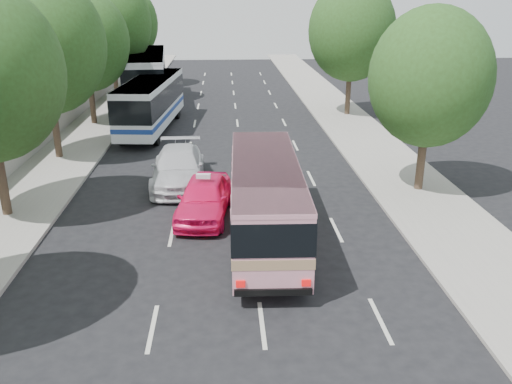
{
  "coord_description": "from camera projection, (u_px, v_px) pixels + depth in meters",
  "views": [
    {
      "loc": [
        0.1,
        -14.29,
        8.28
      ],
      "look_at": [
        1.19,
        3.91,
        1.6
      ],
      "focal_mm": 38.0,
      "sensor_mm": 36.0,
      "label": 1
    }
  ],
  "objects": [
    {
      "name": "pink_taxi",
      "position": [
        204.0,
        198.0,
        21.15
      ],
      "size": [
        2.43,
        4.87,
        1.59
      ],
      "primitive_type": "imported",
      "rotation": [
        0.0,
        0.0,
        -0.12
      ],
      "color": "#F8155E",
      "rests_on": "ground"
    },
    {
      "name": "tree_left_c",
      "position": [
        46.0,
        40.0,
        26.71
      ],
      "size": [
        6.0,
        6.0,
        9.35
      ],
      "color": "#38281E",
      "rests_on": "ground"
    },
    {
      "name": "taxi_roof_sign",
      "position": [
        203.0,
        176.0,
        20.84
      ],
      "size": [
        0.57,
        0.25,
        0.18
      ],
      "primitive_type": "cube",
      "rotation": [
        0.0,
        0.0,
        -0.12
      ],
      "color": "silver",
      "rests_on": "pink_taxi"
    },
    {
      "name": "tree_left_e",
      "position": [
        111.0,
        19.0,
        41.61
      ],
      "size": [
        6.3,
        6.3,
        9.82
      ],
      "color": "#38281E",
      "rests_on": "ground"
    },
    {
      "name": "sidewalk_left",
      "position": [
        89.0,
        131.0,
        34.47
      ],
      "size": [
        4.0,
        90.0,
        0.15
      ],
      "primitive_type": "cube",
      "color": "#9E998E",
      "rests_on": "ground"
    },
    {
      "name": "tour_coach_rear",
      "position": [
        146.0,
        74.0,
        42.41
      ],
      "size": [
        4.14,
        13.59,
        4.0
      ],
      "rotation": [
        0.0,
        0.0,
        0.1
      ],
      "color": "white",
      "rests_on": "ground"
    },
    {
      "name": "ground",
      "position": [
        224.0,
        288.0,
        16.23
      ],
      "size": [
        120.0,
        120.0,
        0.0
      ],
      "primitive_type": "plane",
      "color": "black",
      "rests_on": "ground"
    },
    {
      "name": "white_pickup",
      "position": [
        178.0,
        167.0,
        24.75
      ],
      "size": [
        2.41,
        5.7,
        1.64
      ],
      "primitive_type": "imported",
      "rotation": [
        0.0,
        0.0,
        0.02
      ],
      "color": "silver",
      "rests_on": "ground"
    },
    {
      "name": "tree_left_f",
      "position": [
        126.0,
        21.0,
        49.24
      ],
      "size": [
        5.88,
        5.88,
        9.16
      ],
      "color": "#38281E",
      "rests_on": "ground"
    },
    {
      "name": "tour_coach_front",
      "position": [
        151.0,
        100.0,
        34.4
      ],
      "size": [
        3.32,
        11.03,
        3.25
      ],
      "rotation": [
        0.0,
        0.0,
        -0.09
      ],
      "color": "white",
      "rests_on": "ground"
    },
    {
      "name": "tree_right_far",
      "position": [
        353.0,
        27.0,
        37.07
      ],
      "size": [
        6.0,
        6.0,
        9.35
      ],
      "color": "#38281E",
      "rests_on": "ground"
    },
    {
      "name": "low_wall",
      "position": [
        59.0,
        119.0,
        34.09
      ],
      "size": [
        0.3,
        90.0,
        1.5
      ],
      "primitive_type": "cube",
      "color": "#9E998E",
      "rests_on": "sidewalk_left"
    },
    {
      "name": "pink_bus",
      "position": [
        265.0,
        194.0,
        18.68
      ],
      "size": [
        2.54,
        9.07,
        2.87
      ],
      "rotation": [
        0.0,
        0.0,
        -0.03
      ],
      "color": "pink",
      "rests_on": "ground"
    },
    {
      "name": "tree_left_d",
      "position": [
        87.0,
        38.0,
        34.38
      ],
      "size": [
        5.52,
        5.52,
        8.6
      ],
      "color": "#38281E",
      "rests_on": "ground"
    },
    {
      "name": "tree_right_near",
      "position": [
        433.0,
        73.0,
        22.38
      ],
      "size": [
        5.1,
        5.1,
        7.95
      ],
      "color": "#38281E",
      "rests_on": "ground"
    },
    {
      "name": "sidewalk_right",
      "position": [
        353.0,
        127.0,
        35.43
      ],
      "size": [
        4.0,
        90.0,
        0.12
      ],
      "primitive_type": "cube",
      "color": "#9E998E",
      "rests_on": "ground"
    }
  ]
}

